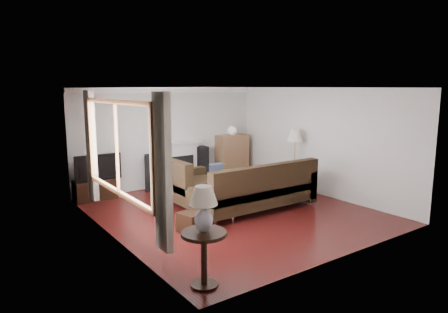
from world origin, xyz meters
TOP-DOWN VIEW (x-y plane):
  - room at (0.00, 0.00)m, footprint 5.10×5.60m
  - window at (-2.45, -0.20)m, footprint 0.12×2.74m
  - curtain_near at (-2.40, -1.72)m, footprint 0.10×0.35m
  - curtain_far at (-2.40, 1.32)m, footprint 0.10×0.35m
  - fireplace at (0.15, 2.64)m, footprint 1.40×0.26m
  - tv_stand at (-2.01, 2.50)m, footprint 0.91×0.41m
  - television at (-1.96, 2.50)m, footprint 1.03×0.14m
  - speaker_left at (-0.65, 2.53)m, footprint 0.35×0.37m
  - speaker_right at (0.86, 2.55)m, footprint 0.29×0.34m
  - bookshelf at (1.83, 2.51)m, footprint 0.89×0.42m
  - globe_lamp at (1.83, 2.51)m, footprint 0.25×0.25m
  - sectional_sofa at (0.44, -0.15)m, footprint 2.91×2.13m
  - coffee_table at (0.34, 1.30)m, footprint 1.22×0.81m
  - footstool at (-1.27, -0.56)m, footprint 0.50×0.50m
  - floor_lamp at (2.22, 0.47)m, footprint 0.45×0.45m
  - side_table at (-2.15, -2.31)m, footprint 0.58×0.58m
  - table_lamp at (-2.15, -2.31)m, footprint 0.36×0.36m

SIDE VIEW (x-z plane):
  - footstool at x=-1.27m, z-range 0.00..0.36m
  - coffee_table at x=0.34m, z-range 0.00..0.44m
  - tv_stand at x=-2.01m, z-range 0.00..0.46m
  - side_table at x=-2.15m, z-range 0.00..0.72m
  - speaker_left at x=-0.65m, z-range 0.00..0.89m
  - sectional_sofa at x=0.44m, z-range 0.00..0.94m
  - speaker_right at x=0.86m, z-range 0.00..0.97m
  - fireplace at x=0.15m, z-range 0.00..1.15m
  - bookshelf at x=1.83m, z-range 0.00..1.22m
  - television at x=-1.96m, z-range 0.46..1.05m
  - floor_lamp at x=2.22m, z-range 0.00..1.52m
  - table_lamp at x=-2.15m, z-range 0.72..1.30m
  - room at x=0.00m, z-range -0.02..2.52m
  - globe_lamp at x=1.83m, z-range 1.22..1.46m
  - curtain_near at x=-2.40m, z-range 0.35..2.45m
  - curtain_far at x=-2.40m, z-range 0.35..2.45m
  - window at x=-2.45m, z-range 0.78..2.32m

